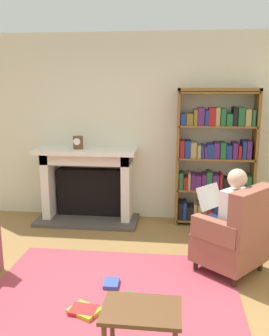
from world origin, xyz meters
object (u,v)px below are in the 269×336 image
object	(u,v)px
fireplace	(88,182)
armchair_reading	(235,235)
side_table	(141,317)
mantel_clock	(78,142)
seated_reader	(227,215)
bookshelf	(215,160)

from	to	relation	value
fireplace	armchair_reading	bearing A→B (deg)	-36.65
armchair_reading	side_table	distance (m)	1.68
armchair_reading	side_table	world-z (taller)	armchair_reading
mantel_clock	seated_reader	xyz separation A→B (m)	(1.94, -1.25, -0.56)
fireplace	seated_reader	size ratio (longest dim) A/B	1.30
seated_reader	side_table	size ratio (longest dim) A/B	2.04
mantel_clock	bookshelf	world-z (taller)	bookshelf
fireplace	side_table	world-z (taller)	fireplace
seated_reader	side_table	bearing A→B (deg)	13.97
bookshelf	mantel_clock	bearing A→B (deg)	-175.99
seated_reader	side_table	world-z (taller)	seated_reader
fireplace	side_table	size ratio (longest dim) A/B	2.64
fireplace	bookshelf	distance (m)	1.86
mantel_clock	side_table	size ratio (longest dim) A/B	0.32
fireplace	mantel_clock	xyz separation A→B (m)	(-0.11, -0.10, 0.60)
mantel_clock	bookshelf	size ratio (longest dim) A/B	0.09
mantel_clock	armchair_reading	distance (m)	2.54
fireplace	armchair_reading	distance (m)	2.40
side_table	mantel_clock	bearing A→B (deg)	113.04
fireplace	bookshelf	size ratio (longest dim) A/B	0.77
bookshelf	fireplace	bearing A→B (deg)	-178.94
mantel_clock	seated_reader	world-z (taller)	mantel_clock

